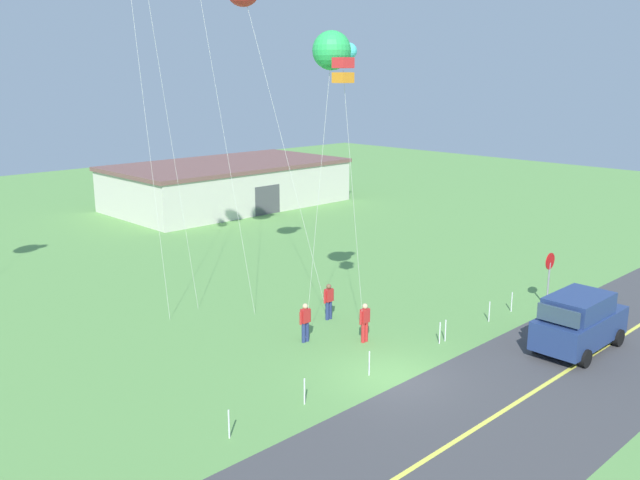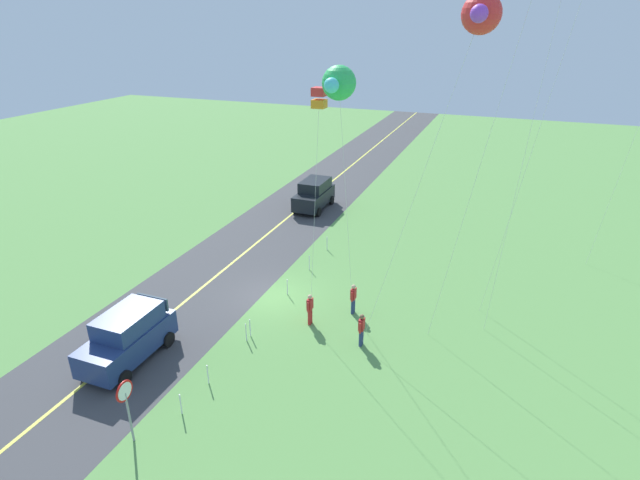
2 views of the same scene
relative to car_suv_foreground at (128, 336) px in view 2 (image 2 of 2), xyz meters
name	(u,v)px [view 2 (image 2 of 2)]	position (x,y,z in m)	size (l,w,h in m)	color
ground_plane	(272,297)	(-7.02, 3.33, -1.20)	(120.00, 120.00, 0.10)	#60994C
asphalt_road	(207,283)	(-7.02, -0.67, -1.15)	(120.00, 7.00, 0.00)	#424244
road_centre_stripe	(207,283)	(-7.02, -0.67, -1.15)	(120.00, 0.16, 0.00)	#E5E04C
car_suv_foreground	(128,336)	(0.00, 0.00, 0.00)	(4.40, 2.12, 2.24)	navy
car_parked_west_far	(314,194)	(-20.45, 0.42, 0.00)	(4.40, 2.12, 2.24)	black
stop_sign	(126,400)	(3.74, 3.24, 0.65)	(0.76, 0.08, 2.56)	gray
person_adult_near	(353,298)	(-7.00, 7.87, -0.29)	(0.58, 0.22, 1.60)	navy
person_adult_companion	(361,329)	(-4.54, 9.03, -0.29)	(0.58, 0.22, 1.60)	navy
person_child_watcher	(310,308)	(-5.32, 6.23, -0.29)	(0.58, 0.22, 1.60)	red
kite_red_low	(338,83)	(-6.18, 7.21, 10.02)	(1.97, 1.40, 11.87)	silver
kite_blue_mid	(481,14)	(-6.05, 12.46, 12.55)	(2.28, 4.14, 14.41)	silver
kite_yellow_high	(319,99)	(-6.73, 6.16, 9.28)	(1.70, 0.56, 10.90)	silver
fence_post_0	(327,243)	(-13.59, 4.03, -0.70)	(0.05, 0.05, 0.90)	silver
fence_post_1	(309,263)	(-10.60, 4.03, -0.70)	(0.05, 0.05, 0.90)	silver
fence_post_2	(287,287)	(-7.50, 4.03, -0.70)	(0.05, 0.05, 0.90)	silver
fence_post_3	(250,328)	(-3.35, 4.03, -0.70)	(0.05, 0.05, 0.90)	silver
fence_post_4	(246,332)	(-2.97, 4.03, -0.70)	(0.05, 0.05, 0.90)	silver
fence_post_5	(208,374)	(0.21, 4.03, -0.70)	(0.05, 0.05, 0.90)	silver
fence_post_6	(181,404)	(2.03, 4.03, -0.70)	(0.05, 0.05, 0.90)	silver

